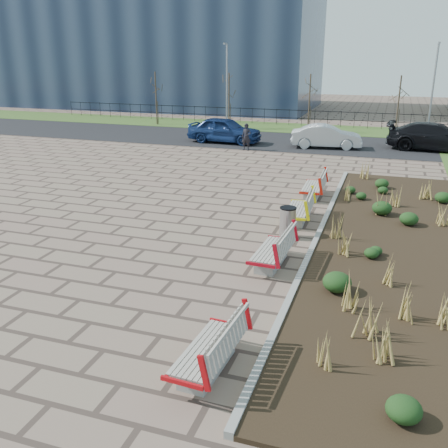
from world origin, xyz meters
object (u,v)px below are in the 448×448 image
(bench_a, at_px, (207,346))
(bench_b, at_px, (271,248))
(litter_bin, at_px, (288,223))
(car_blue, at_px, (225,130))
(bench_c, at_px, (298,207))
(car_silver, at_px, (326,136))
(lamp_west, at_px, (227,87))
(bench_d, at_px, (313,185))
(pedestrian, at_px, (246,137))
(lamp_east, at_px, (432,92))
(car_black, at_px, (435,137))

(bench_a, xyz_separation_m, bench_b, (0.00, 5.05, 0.00))
(litter_bin, relative_size, car_blue, 0.21)
(bench_a, bearing_deg, bench_c, 93.63)
(car_silver, bearing_deg, lamp_west, 48.39)
(bench_d, xyz_separation_m, pedestrian, (-5.31, 8.74, 0.28))
(bench_b, distance_m, lamp_east, 24.05)
(bench_a, height_order, litter_bin, bench_a)
(lamp_east, bearing_deg, pedestrian, -143.89)
(bench_c, height_order, lamp_east, lamp_east)
(bench_b, distance_m, lamp_west, 25.19)
(bench_a, xyz_separation_m, bench_d, (0.00, 12.18, 0.00))
(car_black, height_order, lamp_west, lamp_west)
(bench_d, bearing_deg, bench_b, -91.71)
(bench_d, height_order, car_silver, car_silver)
(bench_c, bearing_deg, lamp_east, 72.71)
(bench_d, height_order, lamp_east, lamp_east)
(bench_c, bearing_deg, bench_b, -92.88)
(bench_d, distance_m, car_silver, 10.92)
(bench_d, distance_m, lamp_east, 17.20)
(bench_b, relative_size, pedestrian, 1.34)
(car_black, bearing_deg, bench_a, 173.15)
(bench_b, bearing_deg, bench_d, 92.46)
(car_blue, bearing_deg, lamp_west, 20.35)
(car_silver, xyz_separation_m, lamp_east, (5.92, 5.38, 2.33))
(bench_b, xyz_separation_m, pedestrian, (-5.31, 15.87, 0.28))
(bench_d, bearing_deg, bench_c, -91.71)
(bench_b, xyz_separation_m, lamp_west, (-9.00, 23.39, 2.54))
(car_black, bearing_deg, pedestrian, 112.92)
(pedestrian, height_order, lamp_west, lamp_west)
(bench_a, distance_m, bench_c, 8.98)
(bench_c, xyz_separation_m, car_silver, (-0.92, 14.08, 0.21))
(litter_bin, bearing_deg, bench_d, 89.80)
(bench_b, height_order, litter_bin, bench_b)
(bench_b, xyz_separation_m, car_silver, (-0.92, 18.01, 0.21))
(lamp_west, bearing_deg, car_black, -16.34)
(bench_a, relative_size, bench_c, 1.00)
(pedestrian, distance_m, car_black, 11.06)
(bench_a, bearing_deg, lamp_west, 111.19)
(car_blue, distance_m, car_silver, 6.40)
(bench_a, height_order, car_black, car_black)
(car_silver, distance_m, car_black, 6.27)
(bench_c, xyz_separation_m, lamp_east, (5.00, 19.46, 2.54))
(bench_c, distance_m, car_blue, 15.72)
(pedestrian, bearing_deg, bench_c, -62.32)
(car_silver, distance_m, lamp_east, 8.33)
(pedestrian, relative_size, lamp_east, 0.26)
(bench_d, bearing_deg, lamp_east, 71.19)
(car_black, bearing_deg, lamp_west, 78.97)
(lamp_east, bearing_deg, bench_a, -99.97)
(bench_d, bearing_deg, pedestrian, 119.55)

